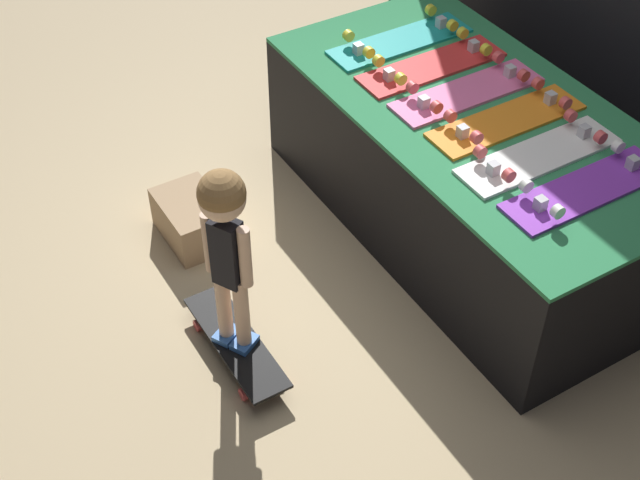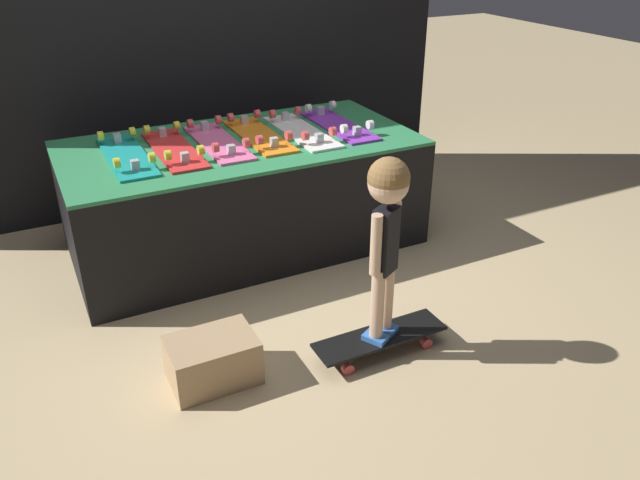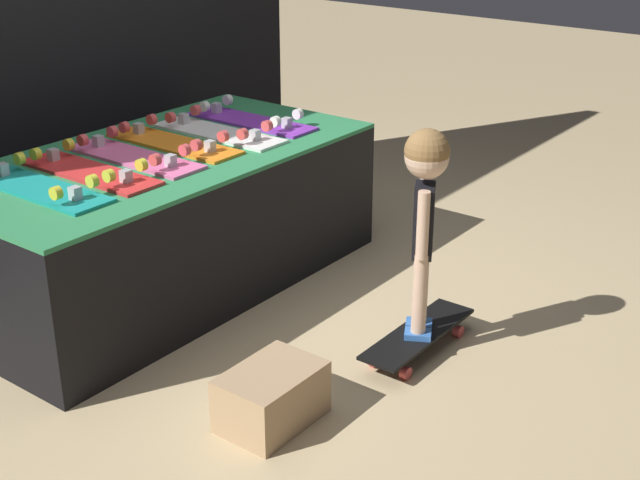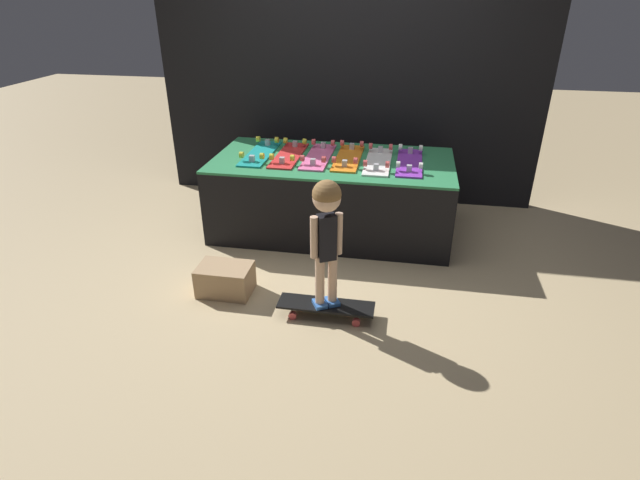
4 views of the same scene
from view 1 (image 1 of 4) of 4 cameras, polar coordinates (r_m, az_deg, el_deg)
name	(u,v)px [view 1 (image 1 of 4)]	position (r m, az deg, el deg)	size (l,w,h in m)	color
ground_plane	(352,271)	(4.05, 2.09, -1.99)	(16.00, 16.00, 0.00)	tan
display_rack	(473,169)	(4.13, 9.76, 4.50)	(2.02, 1.02, 0.65)	black
skateboard_teal_on_rack	(400,40)	(4.36, 5.16, 12.66)	(0.20, 0.72, 0.09)	teal
skateboard_red_on_rack	(432,64)	(4.18, 7.17, 11.09)	(0.20, 0.72, 0.09)	red
skateboard_pink_on_rack	(467,91)	(4.02, 9.41, 9.41)	(0.20, 0.72, 0.09)	pink
skateboard_orange_on_rack	(507,119)	(3.87, 11.87, 7.59)	(0.20, 0.72, 0.09)	orange
skateboard_white_on_rack	(539,154)	(3.70, 13.84, 5.37)	(0.20, 0.72, 0.09)	white
skateboard_purple_on_rack	(587,187)	(3.58, 16.70, 3.24)	(0.20, 0.72, 0.09)	purple
skateboard_on_floor	(236,343)	(3.67, -5.39, -6.60)	(0.64, 0.18, 0.09)	black
child	(225,230)	(3.22, -6.10, 0.64)	(0.20, 0.18, 0.87)	#3870C6
storage_box	(192,219)	(4.19, -8.20, 1.32)	(0.38, 0.26, 0.21)	tan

